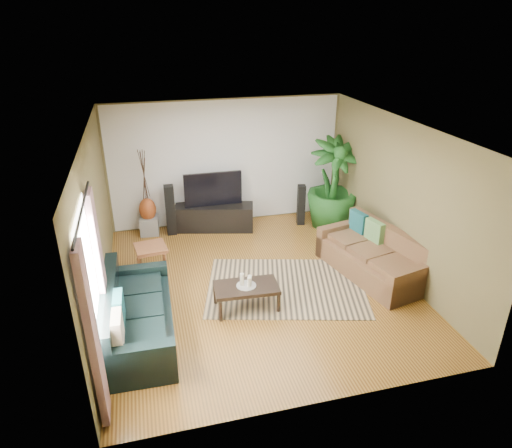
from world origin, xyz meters
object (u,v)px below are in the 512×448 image
object	(u,v)px
sofa_right	(372,253)
coffee_table	(246,297)
vase	(148,209)
potted_plant	(333,184)
side_table	(152,260)
sofa_left	(138,311)
speaker_left	(170,210)
television	(213,189)
pedestal	(149,225)
tv_stand	(214,217)
speaker_right	(301,205)

from	to	relation	value
sofa_right	coffee_table	world-z (taller)	sofa_right
sofa_right	vase	xyz separation A→B (m)	(-3.74, 2.67, 0.13)
potted_plant	side_table	xyz separation A→B (m)	(-3.87, -1.10, -0.70)
potted_plant	vase	distance (m)	3.92
coffee_table	potted_plant	distance (m)	3.64
vase	side_table	world-z (taller)	vase
sofa_left	side_table	distance (m)	1.75
sofa_right	speaker_left	distance (m)	4.17
television	pedestal	xyz separation A→B (m)	(-1.37, 0.09, -0.72)
sofa_right	television	world-z (taller)	television
tv_stand	potted_plant	bearing A→B (deg)	3.11
television	potted_plant	distance (m)	2.53
speaker_left	potted_plant	distance (m)	3.46
vase	side_table	size ratio (longest dim) A/B	0.88
sofa_left	vase	size ratio (longest dim) A/B	4.41
vase	television	bearing A→B (deg)	-3.95
sofa_right	vase	size ratio (longest dim) A/B	4.23
television	speaker_left	world-z (taller)	television
sofa_right	speaker_left	xyz separation A→B (m)	(-3.28, 2.57, 0.11)
tv_stand	television	world-z (taller)	television
television	sofa_left	bearing A→B (deg)	-116.29
vase	speaker_left	bearing A→B (deg)	-13.32
television	pedestal	bearing A→B (deg)	176.05
television	potted_plant	size ratio (longest dim) A/B	0.63
television	speaker_left	bearing A→B (deg)	-179.16
speaker_right	pedestal	size ratio (longest dim) A/B	2.36
potted_plant	pedestal	bearing A→B (deg)	171.21
tv_stand	potted_plant	distance (m)	2.62
sofa_right	coffee_table	xyz separation A→B (m)	(-2.38, -0.46, -0.22)
coffee_table	television	xyz separation A→B (m)	(0.01, 3.04, 0.71)
sofa_left	tv_stand	xyz separation A→B (m)	(1.65, 3.31, -0.15)
television	side_table	bearing A→B (deg)	-130.94
side_table	sofa_left	bearing A→B (deg)	-98.41
pedestal	potted_plant	bearing A→B (deg)	-8.79
pedestal	vase	bearing A→B (deg)	0.00
speaker_left	potted_plant	world-z (taller)	potted_plant
sofa_left	coffee_table	bearing A→B (deg)	-78.53
sofa_right	television	distance (m)	3.54
coffee_table	pedestal	size ratio (longest dim) A/B	2.61
tv_stand	speaker_right	world-z (taller)	speaker_right
television	side_table	xyz separation A→B (m)	(-1.39, -1.60, -0.64)
coffee_table	pedestal	bearing A→B (deg)	116.80
pedestal	side_table	size ratio (longest dim) A/B	0.69
sofa_left	pedestal	world-z (taller)	sofa_left
sofa_left	speaker_left	size ratio (longest dim) A/B	2.01
tv_stand	speaker_left	distance (m)	0.95
coffee_table	side_table	size ratio (longest dim) A/B	1.80
sofa_left	potted_plant	world-z (taller)	potted_plant
television	side_table	size ratio (longest dim) A/B	2.20
sofa_left	pedestal	size ratio (longest dim) A/B	5.65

